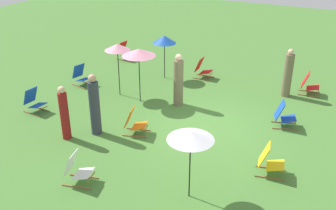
# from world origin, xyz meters

# --- Properties ---
(ground_plane) EXTENTS (40.00, 40.00, 0.00)m
(ground_plane) POSITION_xyz_m (0.00, 0.00, 0.00)
(ground_plane) COLOR #477A33
(deckchair_0) EXTENTS (0.66, 0.86, 0.83)m
(deckchair_0) POSITION_xyz_m (-1.28, 1.68, 0.37)
(deckchair_0) COLOR olive
(deckchair_0) RESTS_ON ground
(deckchair_1) EXTENTS (0.68, 0.87, 0.83)m
(deckchair_1) POSITION_xyz_m (1.16, -2.22, 0.37)
(deckchair_1) COLOR olive
(deckchair_1) RESTS_ON ground
(deckchair_2) EXTENTS (0.58, 0.82, 0.83)m
(deckchair_2) POSITION_xyz_m (4.43, 5.59, 0.37)
(deckchair_2) COLOR olive
(deckchair_2) RESTS_ON ground
(deckchair_3) EXTENTS (0.55, 0.80, 0.83)m
(deckchair_3) POSITION_xyz_m (4.10, -2.54, 0.37)
(deckchair_3) COLOR olive
(deckchair_3) RESTS_ON ground
(deckchair_5) EXTENTS (0.61, 0.84, 0.83)m
(deckchair_5) POSITION_xyz_m (-1.55, -2.42, 0.37)
(deckchair_5) COLOR olive
(deckchair_5) RESTS_ON ground
(deckchair_6) EXTENTS (0.65, 0.85, 0.83)m
(deckchair_6) POSITION_xyz_m (1.08, 5.48, 0.37)
(deckchair_6) COLOR olive
(deckchair_6) RESTS_ON ground
(deckchair_7) EXTENTS (0.55, 0.80, 0.83)m
(deckchair_7) POSITION_xyz_m (-1.50, 5.43, 0.37)
(deckchair_7) COLOR olive
(deckchair_7) RESTS_ON ground
(deckchair_8) EXTENTS (0.64, 0.85, 0.83)m
(deckchair_8) POSITION_xyz_m (-3.99, 1.69, 0.37)
(deckchair_8) COLOR olive
(deckchair_8) RESTS_ON ground
(deckchair_9) EXTENTS (0.48, 0.76, 0.83)m
(deckchair_9) POSITION_xyz_m (3.87, 1.56, 0.37)
(deckchair_9) COLOR olive
(deckchair_9) RESTS_ON ground
(umbrella_0) EXTENTS (0.91, 0.91, 1.93)m
(umbrella_0) POSITION_xyz_m (0.94, 3.64, 1.81)
(umbrella_0) COLOR black
(umbrella_0) RESTS_ON ground
(umbrella_1) EXTENTS (1.05, 1.05, 1.74)m
(umbrella_1) POSITION_xyz_m (-3.27, -0.97, 1.63)
(umbrella_1) COLOR black
(umbrella_1) RESTS_ON ground
(umbrella_2) EXTENTS (1.16, 1.16, 1.93)m
(umbrella_2) POSITION_xyz_m (0.78, 2.69, 1.81)
(umbrella_2) COLOR black
(umbrella_2) RESTS_ON ground
(umbrella_3) EXTENTS (0.92, 0.92, 1.76)m
(umbrella_3) POSITION_xyz_m (3.18, 2.93, 1.60)
(umbrella_3) COLOR black
(umbrella_3) RESTS_ON ground
(person_0) EXTENTS (0.45, 0.45, 1.77)m
(person_0) POSITION_xyz_m (3.57, -1.82, 0.83)
(person_0) COLOR #72664C
(person_0) RESTS_ON ground
(person_1) EXTENTS (0.39, 0.39, 1.90)m
(person_1) POSITION_xyz_m (-1.78, 2.73, 0.91)
(person_1) COLOR #333847
(person_1) RESTS_ON ground
(person_2) EXTENTS (0.30, 0.30, 1.65)m
(person_2) POSITION_xyz_m (-2.41, 3.34, 0.80)
(person_2) COLOR maroon
(person_2) RESTS_ON ground
(person_3) EXTENTS (0.45, 0.45, 1.84)m
(person_3) POSITION_xyz_m (1.14, 1.37, 0.87)
(person_3) COLOR #72664C
(person_3) RESTS_ON ground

